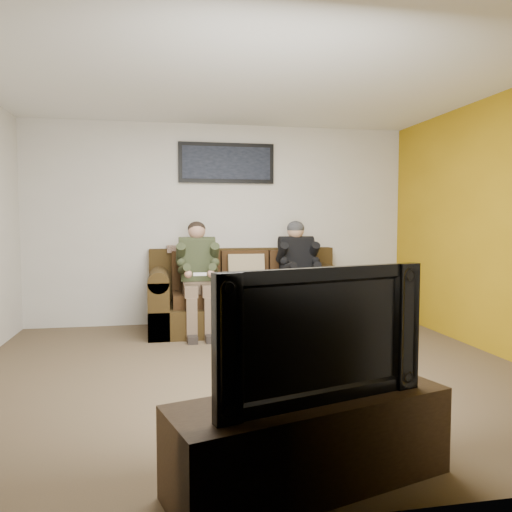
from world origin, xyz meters
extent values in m
plane|color=brown|center=(0.00, 0.00, 0.00)|extent=(5.00, 5.00, 0.00)
plane|color=silver|center=(0.00, 0.00, 2.60)|extent=(5.00, 5.00, 0.00)
plane|color=beige|center=(0.00, 2.25, 1.30)|extent=(5.00, 0.00, 5.00)
plane|color=beige|center=(0.00, -2.25, 1.30)|extent=(5.00, 0.00, 5.00)
plane|color=beige|center=(2.50, 0.00, 1.30)|extent=(0.00, 4.50, 4.50)
plane|color=#B88B12|center=(2.49, 0.00, 1.30)|extent=(0.00, 4.50, 4.50)
cube|color=#372710|center=(0.26, 1.75, 0.16)|extent=(2.41, 1.04, 0.33)
cube|color=#372710|center=(0.26, 2.16, 0.66)|extent=(2.41, 0.22, 0.66)
cube|color=#372710|center=(-0.83, 1.75, 0.33)|extent=(0.24, 1.04, 0.66)
cube|color=#372710|center=(1.35, 1.75, 0.33)|extent=(0.24, 1.04, 0.66)
cylinder|color=#372710|center=(-0.83, 1.75, 0.66)|extent=(0.24, 1.04, 0.24)
cylinder|color=#372710|center=(1.35, 1.75, 0.66)|extent=(0.24, 1.04, 0.24)
cube|color=#3A2411|center=(-0.36, 1.70, 0.41)|extent=(0.60, 0.66, 0.15)
cube|color=#3A2411|center=(-0.36, 2.01, 0.72)|extent=(0.60, 0.15, 0.48)
cube|color=#3A2411|center=(0.26, 1.70, 0.41)|extent=(0.60, 0.66, 0.15)
cube|color=#3A2411|center=(0.26, 2.01, 0.72)|extent=(0.60, 0.15, 0.48)
cube|color=#3A2411|center=(0.88, 1.70, 0.41)|extent=(0.60, 0.66, 0.15)
cube|color=#3A2411|center=(0.88, 2.01, 0.72)|extent=(0.60, 0.15, 0.48)
cube|color=tan|center=(0.26, 1.88, 0.70)|extent=(0.46, 0.22, 0.46)
cube|color=gray|center=(-0.47, 2.14, 0.99)|extent=(0.49, 0.24, 0.09)
cube|color=brown|center=(-0.36, 1.66, 0.55)|extent=(0.36, 0.30, 0.14)
cube|color=#323922|center=(-0.36, 1.76, 0.85)|extent=(0.40, 0.30, 0.53)
cylinder|color=#323922|center=(-0.36, 1.78, 1.06)|extent=(0.44, 0.18, 0.18)
sphere|color=tan|center=(-0.36, 1.80, 1.22)|extent=(0.21, 0.21, 0.21)
cube|color=brown|center=(-0.46, 1.46, 0.54)|extent=(0.15, 0.42, 0.13)
cube|color=brown|center=(-0.26, 1.46, 0.54)|extent=(0.15, 0.42, 0.13)
cube|color=brown|center=(-0.46, 1.26, 0.24)|extent=(0.12, 0.13, 0.48)
cube|color=brown|center=(-0.26, 1.26, 0.24)|extent=(0.12, 0.13, 0.48)
cube|color=black|center=(-0.46, 1.18, 0.04)|extent=(0.11, 0.26, 0.08)
cube|color=black|center=(-0.26, 1.18, 0.04)|extent=(0.11, 0.26, 0.08)
cylinder|color=#323922|center=(-0.56, 1.69, 0.95)|extent=(0.11, 0.30, 0.28)
cylinder|color=#323922|center=(-0.16, 1.69, 0.95)|extent=(0.11, 0.30, 0.28)
cylinder|color=#323922|center=(-0.53, 1.47, 0.79)|extent=(0.14, 0.32, 0.15)
cylinder|color=#323922|center=(-0.19, 1.47, 0.79)|extent=(0.14, 0.32, 0.15)
sphere|color=tan|center=(-0.49, 1.35, 0.74)|extent=(0.09, 0.09, 0.09)
sphere|color=tan|center=(-0.23, 1.35, 0.74)|extent=(0.09, 0.09, 0.09)
cube|color=white|center=(-0.36, 1.33, 0.74)|extent=(0.15, 0.04, 0.03)
ellipsoid|color=black|center=(-0.36, 1.82, 1.25)|extent=(0.22, 0.22, 0.17)
cube|color=black|center=(0.88, 1.66, 0.55)|extent=(0.36, 0.30, 0.14)
cube|color=black|center=(0.88, 1.76, 0.85)|extent=(0.40, 0.30, 0.53)
cylinder|color=black|center=(0.88, 1.78, 1.06)|extent=(0.44, 0.18, 0.18)
sphere|color=tan|center=(0.88, 1.80, 1.22)|extent=(0.21, 0.21, 0.21)
cube|color=black|center=(0.78, 1.46, 0.54)|extent=(0.15, 0.42, 0.13)
cube|color=black|center=(0.98, 1.46, 0.54)|extent=(0.15, 0.42, 0.13)
cube|color=black|center=(0.78, 1.26, 0.24)|extent=(0.12, 0.13, 0.48)
cube|color=black|center=(0.98, 1.26, 0.24)|extent=(0.12, 0.13, 0.48)
cube|color=black|center=(0.78, 1.18, 0.04)|extent=(0.11, 0.26, 0.08)
cube|color=black|center=(0.98, 1.18, 0.04)|extent=(0.11, 0.26, 0.08)
cylinder|color=black|center=(0.68, 1.69, 0.95)|extent=(0.11, 0.30, 0.28)
cylinder|color=black|center=(1.08, 1.69, 0.95)|extent=(0.11, 0.30, 0.28)
cylinder|color=black|center=(0.71, 1.47, 0.79)|extent=(0.14, 0.32, 0.15)
cylinder|color=black|center=(1.05, 1.47, 0.79)|extent=(0.14, 0.32, 0.15)
sphere|color=tan|center=(0.75, 1.35, 0.74)|extent=(0.09, 0.09, 0.09)
sphere|color=tan|center=(1.01, 1.35, 0.74)|extent=(0.09, 0.09, 0.09)
cube|color=white|center=(0.88, 1.33, 0.74)|extent=(0.15, 0.04, 0.03)
ellipsoid|color=black|center=(0.88, 1.80, 1.25)|extent=(0.22, 0.22, 0.19)
ellipsoid|color=#4D3B1E|center=(0.21, 1.61, 0.58)|extent=(0.47, 0.26, 0.19)
sphere|color=#4D3B1E|center=(-0.01, 1.58, 0.63)|extent=(0.14, 0.14, 0.14)
cone|color=#4D3B1E|center=(-0.03, 1.54, 0.70)|extent=(0.04, 0.04, 0.04)
cone|color=#4D3B1E|center=(-0.03, 1.61, 0.70)|extent=(0.04, 0.04, 0.04)
cylinder|color=#4D3B1E|center=(0.45, 1.66, 0.54)|extent=(0.26, 0.13, 0.08)
cube|color=black|center=(0.06, 2.22, 2.10)|extent=(1.25, 0.04, 0.52)
cube|color=black|center=(0.06, 2.19, 2.10)|extent=(1.15, 0.01, 0.42)
cube|color=#302010|center=(-0.05, -1.95, 0.23)|extent=(1.54, 0.87, 0.46)
imported|color=black|center=(-0.05, -1.95, 0.79)|extent=(1.15, 0.47, 0.66)
camera|label=1|loc=(-0.77, -4.31, 1.34)|focal=35.00mm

